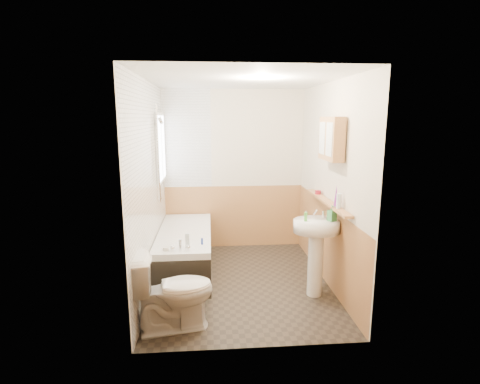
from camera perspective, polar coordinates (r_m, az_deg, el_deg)
name	(u,v)px	position (r m, az deg, el deg)	size (l,w,h in m)	color
floor	(241,282)	(4.94, 0.15, -13.55)	(2.80, 2.80, 0.00)	black
ceiling	(241,80)	(4.50, 0.16, 16.72)	(2.80, 2.80, 0.00)	white
wall_back	(233,170)	(5.94, -1.00, 3.32)	(2.20, 0.02, 2.50)	beige
wall_front	(255,216)	(3.19, 2.31, -3.73)	(2.20, 0.02, 2.50)	beige
wall_left	(149,188)	(4.60, -13.77, 0.63)	(0.02, 2.80, 2.50)	beige
wall_right	(330,185)	(4.78, 13.55, 1.04)	(0.02, 2.80, 2.50)	beige
wainscot_right	(325,243)	(4.96, 12.90, -7.53)	(0.01, 2.80, 1.00)	#B8804B
wainscot_front	(254,297)	(3.48, 2.16, -15.66)	(2.20, 0.01, 1.00)	#B8804B
wainscot_back	(234,216)	(6.07, -0.96, -3.73)	(2.20, 0.01, 1.00)	#B8804B
tile_cladding_left	(150,188)	(4.59, -13.50, 0.64)	(0.01, 2.80, 2.50)	white
tile_return_back	(187,139)	(5.87, -8.15, 8.02)	(0.75, 0.01, 1.50)	white
window	(161,148)	(5.47, -11.94, 6.61)	(0.03, 0.79, 0.99)	white
bathtub	(185,249)	(5.26, -8.34, -8.65)	(0.70, 1.78, 0.70)	black
shower_riser	(159,146)	(5.04, -12.29, 6.84)	(0.11, 0.09, 1.29)	silver
toilet	(173,291)	(3.87, -10.21, -14.64)	(0.45, 0.81, 0.79)	white
sink	(316,242)	(4.46, 11.52, -7.47)	(0.54, 0.43, 1.04)	white
pine_shelf	(327,202)	(4.67, 13.13, -1.45)	(0.10, 1.48, 0.03)	#B8804B
medicine_cabinet	(331,139)	(4.43, 13.74, 7.89)	(0.14, 0.55, 0.49)	#B8804B
foam_can	(339,201)	(4.28, 14.81, -1.33)	(0.05, 0.05, 0.17)	silver
green_bottle	(336,196)	(4.35, 14.44, -0.57)	(0.05, 0.05, 0.25)	purple
black_jar	(318,192)	(5.02, 11.80, -0.03)	(0.08, 0.08, 0.05)	maroon
soap_bottle	(332,217)	(4.37, 13.81, -3.78)	(0.08, 0.18, 0.08)	#388447
clear_bottle	(306,217)	(4.29, 9.98, -3.77)	(0.04, 0.04, 0.10)	#59C647
blue_gel	(187,241)	(4.48, -8.05, -7.39)	(0.05, 0.03, 0.18)	silver
cream_jar	(166,249)	(4.46, -11.24, -8.48)	(0.07, 0.07, 0.04)	silver
orange_bottle	(202,241)	(4.60, -5.81, -7.49)	(0.03, 0.03, 0.08)	#19339E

